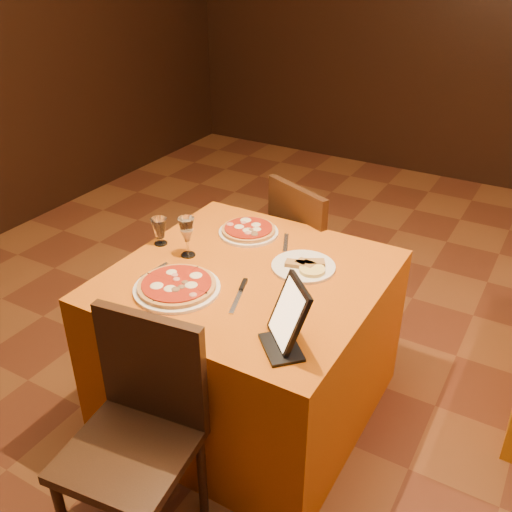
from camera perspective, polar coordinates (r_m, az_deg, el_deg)
The scene contains 13 objects.
floor at distance 2.78m, azimuth 7.26°, elevation -17.46°, with size 6.00×7.00×0.01m, color #5E2D19.
main_table at distance 2.65m, azimuth -0.73°, elevation -8.69°, with size 1.10×1.10×0.75m, color #B4550B.
chair_main_near at distance 2.13m, azimuth -12.64°, elevation -18.61°, with size 0.43×0.43×0.91m, color #301F0F, non-canonical shape.
chair_main_far at distance 3.19m, azimuth 6.48°, elevation 0.09°, with size 0.37×0.37×0.91m, color #2F200F, non-canonical shape.
pizza_near at distance 2.34m, azimuth -7.92°, elevation -3.07°, with size 0.36×0.36×0.03m.
pizza_far at distance 2.75m, azimuth -0.75°, elevation 2.52°, with size 0.29×0.29×0.03m.
cutlet_dish at distance 2.48m, azimuth 4.76°, elevation -0.94°, with size 0.28×0.28×0.03m.
wine_glass at distance 2.54m, azimuth -6.91°, elevation 1.92°, with size 0.07×0.07×0.19m, color tan, non-canonical shape.
water_glass at distance 2.67m, azimuth -9.61°, elevation 2.43°, with size 0.07×0.07×0.13m, color white, non-canonical shape.
tablet at distance 1.99m, azimuth 3.29°, elevation -5.76°, with size 0.20×0.02×0.24m, color black.
knife at distance 2.28m, azimuth -1.78°, elevation -4.12°, with size 0.23×0.02×0.01m, color silver.
fork_near at distance 2.49m, azimuth -10.10°, elevation -1.41°, with size 0.15×0.02×0.01m, color #B3B4BA.
fork_far at distance 2.67m, azimuth 3.00°, elevation 1.34°, with size 0.18×0.02×0.01m, color #B0B1B7.
Camera 1 is at (0.65, -1.79, 2.02)m, focal length 40.00 mm.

